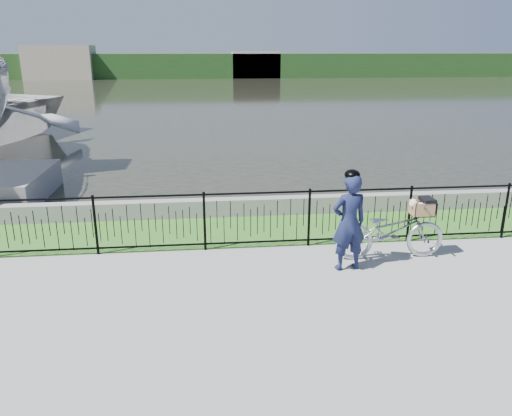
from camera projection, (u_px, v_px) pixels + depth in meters
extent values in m
plane|color=gray|center=(268.00, 285.00, 8.13)|extent=(120.00, 120.00, 0.00)
cube|color=#336A21|center=(252.00, 230.00, 10.59)|extent=(60.00, 2.00, 0.01)
plane|color=#26271D|center=(214.00, 97.00, 39.37)|extent=(120.00, 120.00, 0.00)
cube|color=gray|center=(248.00, 207.00, 11.48)|extent=(60.00, 0.30, 0.40)
cube|color=#21461B|center=(208.00, 66.00, 64.47)|extent=(120.00, 6.00, 3.00)
cube|color=gray|center=(60.00, 62.00, 60.60)|extent=(8.00, 4.00, 4.00)
cube|color=gray|center=(256.00, 65.00, 63.62)|extent=(6.00, 3.00, 3.20)
imported|color=#B0B6BC|center=(390.00, 231.00, 9.03)|extent=(2.00, 0.70, 1.05)
cube|color=black|center=(421.00, 215.00, 9.00)|extent=(0.38, 0.18, 0.02)
cube|color=olive|center=(421.00, 214.00, 9.00)|extent=(0.39, 0.31, 0.01)
cube|color=olive|center=(419.00, 206.00, 9.10)|extent=(0.39, 0.02, 0.25)
cube|color=olive|center=(426.00, 211.00, 8.82)|extent=(0.39, 0.01, 0.25)
cube|color=olive|center=(432.00, 208.00, 8.98)|extent=(0.01, 0.31, 0.25)
cube|color=olive|center=(412.00, 208.00, 8.94)|extent=(0.01, 0.31, 0.25)
cube|color=black|center=(427.00, 200.00, 8.92)|extent=(0.21, 0.33, 0.06)
cube|color=black|center=(433.00, 206.00, 8.98)|extent=(0.02, 0.33, 0.20)
ellipsoid|color=silver|center=(421.00, 208.00, 8.96)|extent=(0.31, 0.22, 0.20)
sphere|color=silver|center=(414.00, 203.00, 8.89)|extent=(0.15, 0.15, 0.15)
sphere|color=silver|center=(411.00, 205.00, 8.88)|extent=(0.07, 0.07, 0.07)
sphere|color=black|center=(410.00, 206.00, 8.87)|extent=(0.02, 0.02, 0.02)
cone|color=#A66C45|center=(413.00, 199.00, 8.93)|extent=(0.06, 0.08, 0.08)
cone|color=#A66C45|center=(416.00, 200.00, 8.84)|extent=(0.06, 0.08, 0.08)
imported|color=#151B3C|center=(349.00, 223.00, 8.48)|extent=(0.68, 0.50, 1.70)
ellipsoid|color=black|center=(352.00, 175.00, 8.22)|extent=(0.26, 0.29, 0.18)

